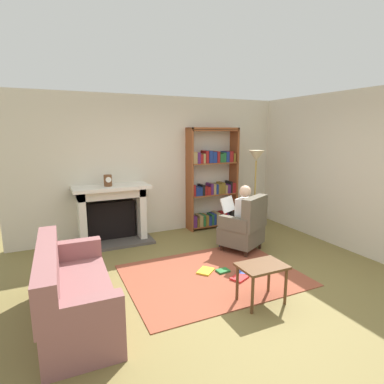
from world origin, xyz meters
name	(u,v)px	position (x,y,z in m)	size (l,w,h in m)	color
ground	(223,285)	(0.00, 0.00, 0.00)	(14.00, 14.00, 0.00)	olive
back_wall	(159,166)	(0.00, 2.55, 1.35)	(5.60, 0.10, 2.70)	beige
side_wall_right	(308,166)	(2.65, 1.25, 1.35)	(0.10, 5.20, 2.70)	beige
area_rug	(212,275)	(0.00, 0.30, 0.01)	(2.40, 1.80, 0.01)	brown
fireplace	(112,212)	(-1.01, 2.30, 0.57)	(1.38, 0.64, 1.07)	#4C4742
mantel_clock	(108,181)	(-1.07, 2.20, 1.18)	(0.14, 0.14, 0.20)	brown
bookshelf	(212,182)	(1.10, 2.33, 0.98)	(1.09, 0.32, 2.10)	brown
armchair_reading	(245,227)	(0.96, 0.91, 0.42)	(0.85, 0.84, 0.97)	#331E14
seated_reader	(239,215)	(0.90, 1.01, 0.62)	(0.52, 0.60, 1.14)	silver
sofa_floral	(72,293)	(-1.88, 0.00, 0.32)	(0.76, 1.72, 0.85)	#8B5757
side_table	(262,271)	(0.19, -0.56, 0.40)	(0.56, 0.39, 0.48)	brown
scattered_books	(227,273)	(0.21, 0.22, 0.03)	(0.75, 0.68, 0.03)	gold
floor_lamp	(256,163)	(1.85, 1.86, 1.40)	(0.32, 0.32, 1.65)	#B7933F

